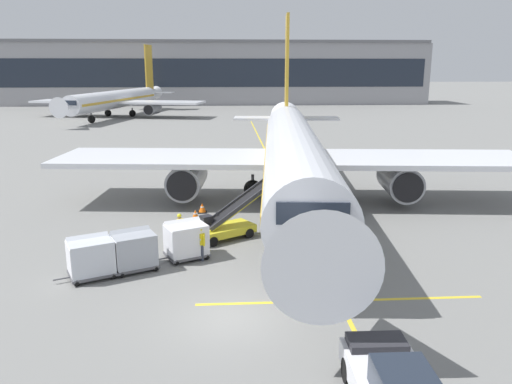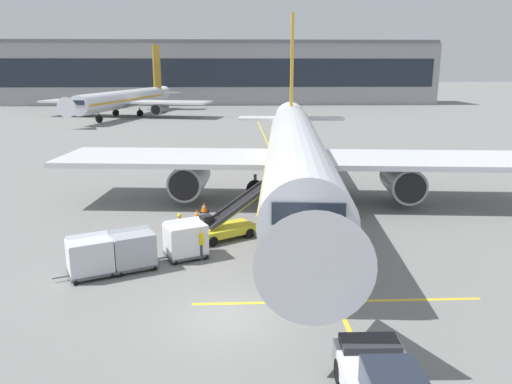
% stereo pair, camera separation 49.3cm
% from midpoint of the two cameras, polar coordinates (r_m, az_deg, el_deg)
% --- Properties ---
extents(ground_plane, '(600.00, 600.00, 0.00)m').
position_cam_midpoint_polar(ground_plane, '(19.95, -2.60, -14.14)').
color(ground_plane, slate).
extents(parked_airplane, '(33.63, 43.38, 14.42)m').
position_cam_midpoint_polar(parked_airplane, '(35.46, 4.89, 4.54)').
color(parked_airplane, silver).
rests_on(parked_airplane, ground).
extents(belt_loader, '(5.09, 3.86, 3.17)m').
position_cam_midpoint_polar(belt_loader, '(28.33, -2.71, -3.48)').
color(belt_loader, gold).
rests_on(belt_loader, ground).
extents(baggage_cart_lead, '(2.80, 2.30, 1.91)m').
position_cam_midpoint_polar(baggage_cart_lead, '(25.60, -7.49, -5.27)').
color(baggage_cart_lead, '#515156').
rests_on(baggage_cart_lead, ground).
extents(baggage_cart_second, '(2.80, 2.30, 1.91)m').
position_cam_midpoint_polar(baggage_cart_second, '(24.70, -13.28, -6.27)').
color(baggage_cart_second, '#515156').
rests_on(baggage_cart_second, ground).
extents(baggage_cart_third, '(2.80, 2.30, 1.91)m').
position_cam_midpoint_polar(baggage_cart_third, '(24.36, -17.83, -6.87)').
color(baggage_cart_third, '#515156').
rests_on(baggage_cart_third, ground).
extents(ground_crew_by_loader, '(0.43, 0.45, 1.74)m').
position_cam_midpoint_polar(ground_crew_by_loader, '(25.16, -5.83, -5.58)').
color(ground_crew_by_loader, '#333847').
rests_on(ground_crew_by_loader, ground).
extents(ground_crew_by_carts, '(0.37, 0.53, 1.74)m').
position_cam_midpoint_polar(ground_crew_by_carts, '(27.52, -8.14, -3.90)').
color(ground_crew_by_carts, '#333847').
rests_on(ground_crew_by_carts, ground).
extents(safety_cone_engine_keepout, '(0.55, 0.55, 0.63)m').
position_cam_midpoint_polar(safety_cone_engine_keepout, '(32.10, -6.30, -2.52)').
color(safety_cone_engine_keepout, black).
rests_on(safety_cone_engine_keepout, ground).
extents(safety_cone_wingtip, '(0.59, 0.59, 0.67)m').
position_cam_midpoint_polar(safety_cone_wingtip, '(33.48, -5.51, -1.76)').
color(safety_cone_wingtip, black).
rests_on(safety_cone_wingtip, ground).
extents(apron_guidance_line_lead_in, '(0.20, 110.00, 0.01)m').
position_cam_midpoint_polar(apron_guidance_line_lead_in, '(35.47, 4.73, -1.38)').
color(apron_guidance_line_lead_in, yellow).
rests_on(apron_guidance_line_lead_in, ground).
extents(apron_guidance_line_stop_bar, '(12.00, 0.20, 0.01)m').
position_cam_midpoint_polar(apron_guidance_line_stop_bar, '(21.50, 9.93, -12.14)').
color(apron_guidance_line_stop_bar, yellow).
rests_on(apron_guidance_line_stop_bar, ground).
extents(terminal_building, '(112.83, 15.34, 15.75)m').
position_cam_midpoint_polar(terminal_building, '(133.58, -4.74, 13.34)').
color(terminal_building, '#939399').
rests_on(terminal_building, ground).
extents(distant_airplane, '(33.66, 41.66, 14.04)m').
position_cam_midpoint_polar(distant_airplane, '(100.84, -14.51, 10.16)').
color(distant_airplane, silver).
rests_on(distant_airplane, ground).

